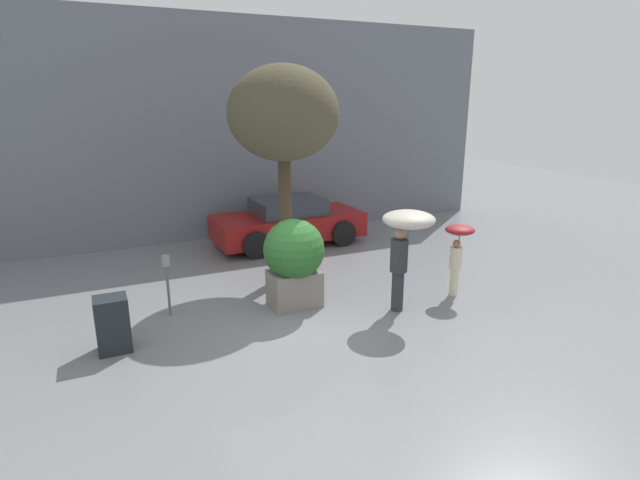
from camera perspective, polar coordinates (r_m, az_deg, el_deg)
name	(u,v)px	position (r m, az deg, el deg)	size (l,w,h in m)	color
ground_plane	(294,329)	(8.80, -3.01, -10.17)	(40.00, 40.00, 0.00)	slate
building_facade	(202,131)	(14.18, -13.32, 12.02)	(18.00, 0.30, 6.00)	slate
planter_box	(294,258)	(9.41, -2.98, -2.10)	(1.16, 1.16, 1.71)	gray
person_adult	(406,233)	(9.13, 9.77, 0.76)	(0.95, 0.95, 1.93)	#2D2D33
person_child	(458,245)	(10.28, 15.49, -0.52)	(0.58, 0.58, 1.45)	beige
parked_car_near	(288,222)	(13.62, -3.65, 2.04)	(4.05, 2.03, 1.25)	maroon
street_tree	(283,115)	(10.56, -4.22, 14.03)	(2.30, 2.30, 4.54)	#423323
parking_meter	(167,272)	(9.45, -17.12, -3.52)	(0.14, 0.14, 1.15)	#595B60
newspaper_box	(113,324)	(8.57, -22.61, -8.88)	(0.50, 0.44, 0.90)	#1E2328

